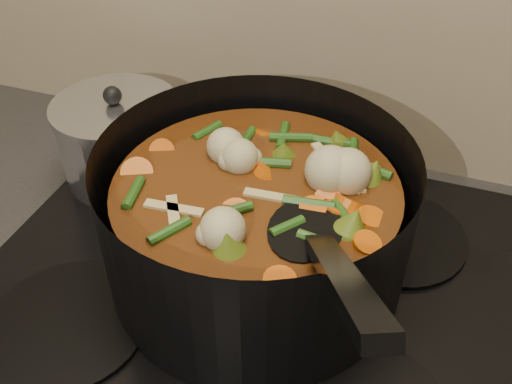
% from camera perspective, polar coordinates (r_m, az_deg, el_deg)
% --- Properties ---
extents(stovetop, '(0.62, 0.54, 0.03)m').
position_cam_1_polar(stovetop, '(0.70, -1.18, -9.02)').
color(stovetop, black).
rests_on(stovetop, counter).
extents(stockpot, '(0.41, 0.46, 0.25)m').
position_cam_1_polar(stockpot, '(0.64, 0.04, -2.89)').
color(stockpot, black).
rests_on(stockpot, stovetop).
extents(saucepan, '(0.17, 0.17, 0.14)m').
position_cam_1_polar(saucepan, '(0.83, -13.41, 5.14)').
color(saucepan, silver).
rests_on(saucepan, stovetop).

